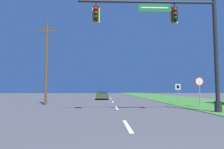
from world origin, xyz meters
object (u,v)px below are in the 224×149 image
Objects in this scene: route_sign_post at (178,89)px; stop_sign at (199,85)px; signal_mast at (183,37)px; car_ahead at (102,95)px; utility_pole_near at (47,61)px.

stop_sign is at bearing -87.24° from route_sign_post.
signal_mast reaches higher than car_ahead.
stop_sign is 0.31× the size of utility_pole_near.
utility_pole_near reaches higher than car_ahead.
route_sign_post is 13.80m from utility_pole_near.
car_ahead is at bearing 107.66° from signal_mast.
car_ahead is 12.58m from utility_pole_near.
signal_mast is 4.60× the size of route_sign_post.
signal_mast is at bearing -126.83° from stop_sign.
signal_mast is 1.14× the size of utility_pole_near.
route_sign_post is 0.25× the size of utility_pole_near.
stop_sign reaches higher than route_sign_post.
signal_mast is 2.04× the size of car_ahead.
utility_pole_near is at bearing 167.28° from stop_sign.
stop_sign is at bearing -12.72° from utility_pole_near.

